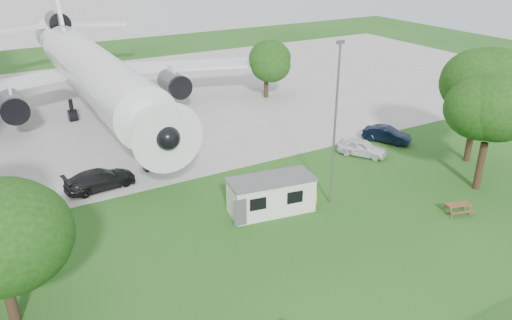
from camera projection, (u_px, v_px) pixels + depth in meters
ground at (282, 281)px, 29.01m from camera, size 160.00×160.00×0.00m
concrete_apron at (110, 106)px, 59.13m from camera, size 120.00×46.00×0.03m
airliner at (91, 68)px, 54.39m from camera, size 46.36×47.73×17.69m
site_cabin at (271, 195)px, 35.97m from camera, size 6.92×3.63×2.62m
picnic_east at (457, 213)px, 36.17m from camera, size 2.15×1.95×0.76m
lamp_mast at (335, 128)px, 35.21m from camera, size 0.16×0.16×12.00m
tree_east_front at (492, 108)px, 37.05m from camera, size 7.21×7.21×10.34m
tree_east_back at (481, 84)px, 41.89m from camera, size 7.21×7.21×10.67m
tree_far_apron at (266, 62)px, 60.75m from camera, size 5.19×5.19×7.04m
car_ne_hatch at (362, 148)px, 45.50m from camera, size 3.96×4.65×1.50m
car_ne_sedan at (387, 135)px, 48.55m from camera, size 3.64×4.73×1.50m
car_apron_van at (100, 179)px, 39.42m from camera, size 5.74×2.82×1.61m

